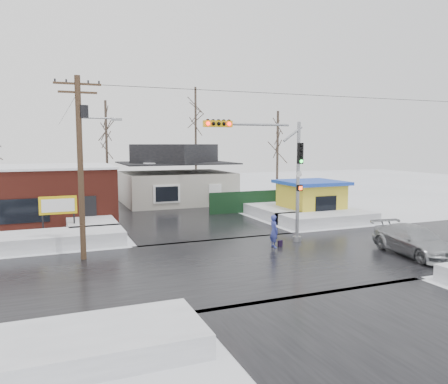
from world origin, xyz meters
name	(u,v)px	position (x,y,z in m)	size (l,w,h in m)	color
ground	(259,261)	(0.00, 0.00, 0.00)	(120.00, 120.00, 0.00)	white
road_ns	(259,261)	(0.00, 0.00, 0.01)	(10.00, 120.00, 0.02)	black
road_ew	(259,261)	(0.00, 0.00, 0.01)	(120.00, 10.00, 0.02)	black
snowbank_nw	(60,239)	(-9.00, 7.00, 0.40)	(7.00, 3.00, 0.80)	white
snowbank_ne	(328,219)	(9.00, 7.00, 0.40)	(7.00, 3.00, 0.80)	white
snowbank_sw	(74,346)	(-9.00, -7.00, 0.35)	(7.00, 3.00, 0.70)	white
snowbank_nside_w	(89,222)	(-7.00, 12.00, 0.40)	(3.00, 8.00, 0.80)	white
snowbank_nside_e	(270,210)	(7.00, 12.00, 0.40)	(3.00, 8.00, 0.80)	white
traffic_signal	(275,165)	(2.43, 2.97, 4.54)	(6.05, 0.68, 7.00)	gray
utility_pole	(82,157)	(-7.93, 3.50, 5.11)	(3.15, 0.44, 9.00)	#382619
brick_building	(27,194)	(-11.00, 15.99, 2.08)	(12.20, 8.20, 4.12)	maroon
marquee_sign	(58,206)	(-9.00, 9.49, 1.92)	(2.20, 0.21, 2.55)	black
house	(176,176)	(2.00, 22.00, 2.62)	(10.40, 8.40, 5.76)	#B9B5A7
kiosk	(311,199)	(9.50, 9.99, 1.46)	(4.60, 4.60, 2.88)	yellow
fence	(254,202)	(6.50, 14.00, 0.90)	(8.00, 0.12, 1.80)	black
tree_far_left	(106,121)	(-4.00, 26.00, 7.95)	(3.00, 3.00, 10.00)	#332821
tree_far_mid	(196,109)	(6.00, 28.00, 9.54)	(3.00, 3.00, 12.00)	#332821
tree_far_right	(278,130)	(12.00, 20.00, 7.16)	(3.00, 3.00, 9.00)	#332821
pedestrian	(274,231)	(2.01, 2.17, 0.91)	(0.66, 0.44, 1.82)	#38429E
car	(414,241)	(7.95, -2.00, 0.75)	(2.10, 5.16, 1.50)	#A3A6AA
shopping_bag	(280,244)	(2.42, 2.18, 0.17)	(0.28, 0.12, 0.35)	black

